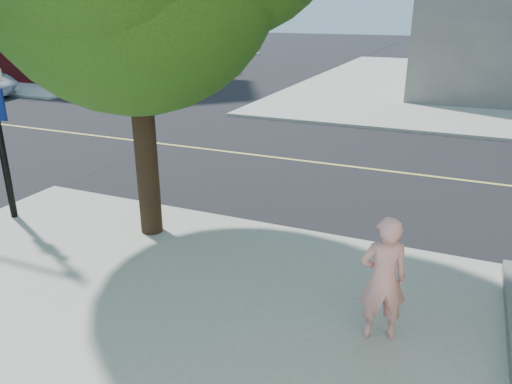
% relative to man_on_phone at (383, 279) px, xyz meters
% --- Properties ---
extents(ground, '(140.00, 140.00, 0.00)m').
position_rel_man_on_phone_xyz_m(ground, '(-6.89, 2.66, -0.94)').
color(ground, black).
rests_on(ground, ground).
extents(road_ew, '(140.00, 9.00, 0.01)m').
position_rel_man_on_phone_xyz_m(road_ew, '(-6.89, 7.16, -0.93)').
color(road_ew, black).
rests_on(road_ew, ground).
extents(sidewalk_nw, '(26.00, 25.00, 0.12)m').
position_rel_man_on_phone_xyz_m(sidewalk_nw, '(-29.89, 24.16, -0.88)').
color(sidewalk_nw, '#A0A293').
rests_on(sidewalk_nw, ground).
extents(man_on_phone, '(0.70, 0.59, 1.63)m').
position_rel_man_on_phone_xyz_m(man_on_phone, '(0.00, 0.00, 0.00)').
color(man_on_phone, pink).
rests_on(man_on_phone, sidewalk_se).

